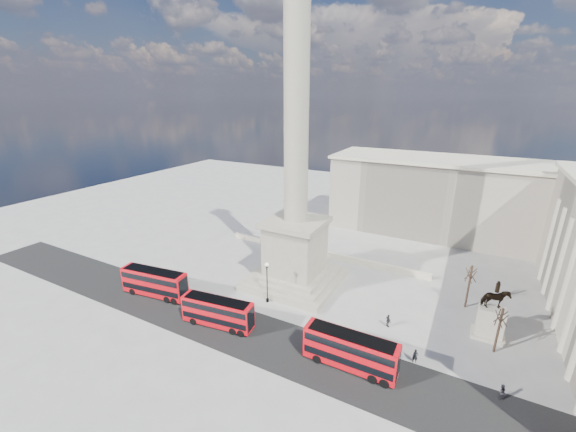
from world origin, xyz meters
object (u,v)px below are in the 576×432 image
at_px(nelsons_column, 296,207).
at_px(pedestrian_standing, 501,392).
at_px(red_bus_b, 218,312).
at_px(victorian_lamp, 267,279).
at_px(pedestrian_walking, 415,356).
at_px(red_bus_a, 155,282).
at_px(equestrian_statue, 491,318).
at_px(pedestrian_crossing, 388,321).
at_px(red_bus_c, 351,351).

distance_m(nelsons_column, pedestrian_standing, 33.71).
height_order(red_bus_b, victorian_lamp, victorian_lamp).
height_order(nelsons_column, pedestrian_walking, nelsons_column).
height_order(nelsons_column, red_bus_b, nelsons_column).
bearing_deg(victorian_lamp, red_bus_b, -109.20).
distance_m(nelsons_column, red_bus_a, 24.39).
distance_m(victorian_lamp, equestrian_statue, 29.71).
bearing_deg(equestrian_statue, pedestrian_walking, -128.99).
relative_size(pedestrian_walking, pedestrian_standing, 1.00).
bearing_deg(red_bus_b, pedestrian_crossing, 19.91).
relative_size(nelsons_column, equestrian_statue, 6.22).
distance_m(red_bus_a, red_bus_c, 31.25).
relative_size(nelsons_column, pedestrian_walking, 29.00).
bearing_deg(nelsons_column, red_bus_b, -103.14).
xyz_separation_m(pedestrian_walking, pedestrian_crossing, (-4.31, 5.23, 0.06)).
height_order(red_bus_a, red_bus_c, red_bus_a).
bearing_deg(pedestrian_crossing, red_bus_a, 59.00).
height_order(nelsons_column, red_bus_c, nelsons_column).
relative_size(red_bus_b, pedestrian_crossing, 5.47).
distance_m(victorian_lamp, pedestrian_walking, 21.95).
xyz_separation_m(nelsons_column, equestrian_statue, (28.17, -1.09, -10.14)).
bearing_deg(victorian_lamp, red_bus_a, -157.81).
bearing_deg(victorian_lamp, pedestrian_crossing, 8.06).
bearing_deg(victorian_lamp, red_bus_c, -24.91).
height_order(equestrian_statue, pedestrian_crossing, equestrian_statue).
distance_m(red_bus_c, pedestrian_standing, 15.29).
distance_m(red_bus_a, equestrian_statue, 46.86).
bearing_deg(red_bus_b, nelsons_column, 69.32).
distance_m(red_bus_a, pedestrian_crossing, 34.53).
bearing_deg(equestrian_statue, red_bus_b, -155.69).
xyz_separation_m(victorian_lamp, pedestrian_standing, (30.13, -4.03, -2.94)).
bearing_deg(red_bus_a, pedestrian_crossing, 7.34).
relative_size(pedestrian_standing, pedestrian_crossing, 0.93).
relative_size(nelsons_column, pedestrian_standing, 29.09).
height_order(red_bus_a, red_bus_b, red_bus_a).
relative_size(red_bus_a, pedestrian_standing, 6.30).
xyz_separation_m(nelsons_column, pedestrian_crossing, (16.44, -5.03, -12.00)).
distance_m(nelsons_column, equestrian_statue, 29.96).
bearing_deg(nelsons_column, pedestrian_walking, -26.30).
bearing_deg(pedestrian_standing, victorian_lamp, -34.98).
relative_size(nelsons_column, red_bus_b, 4.97).
xyz_separation_m(victorian_lamp, pedestrian_crossing, (17.26, 2.45, -2.88)).
bearing_deg(equestrian_statue, victorian_lamp, -167.58).
xyz_separation_m(red_bus_a, pedestrian_standing, (46.17, 2.52, -1.39)).
distance_m(red_bus_b, equestrian_statue, 34.87).
bearing_deg(red_bus_c, pedestrian_walking, 33.74).
relative_size(red_bus_a, red_bus_b, 1.08).
bearing_deg(pedestrian_standing, red_bus_c, -15.89).
distance_m(nelsons_column, pedestrian_walking, 26.09).
xyz_separation_m(red_bus_b, pedestrian_standing, (32.90, 3.94, -1.23)).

